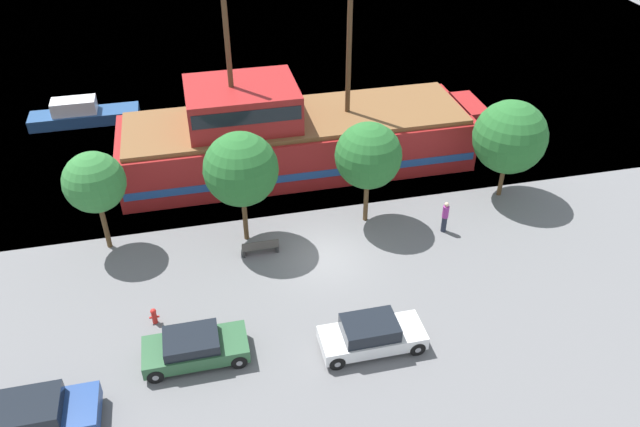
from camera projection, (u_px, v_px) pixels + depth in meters
ground_plane at (326, 258)px, 30.03m from camera, size 160.00×160.00×0.00m
pirate_ship at (292, 136)px, 35.89m from camera, size 21.28×5.94×11.69m
moored_boat_dockside at (82, 114)px, 41.24m from camera, size 7.00×1.81×1.70m
parked_car_curb_front at (195, 347)px, 24.48m from camera, size 4.10×1.87×1.28m
parked_car_curb_mid at (33, 417)px, 21.76m from camera, size 4.36×2.02×1.43m
parked_car_curb_rear at (371, 335)px, 24.96m from camera, size 4.22×1.79×1.42m
fire_hydrant at (154, 315)px, 26.26m from camera, size 0.42×0.25×0.76m
bench_promenade_east at (260, 247)px, 30.00m from camera, size 1.76×0.45×0.85m
pedestrian_walking_near at (445, 217)px, 31.27m from camera, size 0.32×0.32×1.75m
tree_row_east at (94, 183)px, 28.59m from camera, size 2.87×2.87×5.18m
tree_row_mideast at (241, 169)px, 28.95m from camera, size 3.54×3.54×5.81m
tree_row_midwest at (368, 156)px, 30.37m from camera, size 3.31×3.31×5.50m
tree_row_west at (510, 137)px, 32.46m from camera, size 3.87×3.87×5.52m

